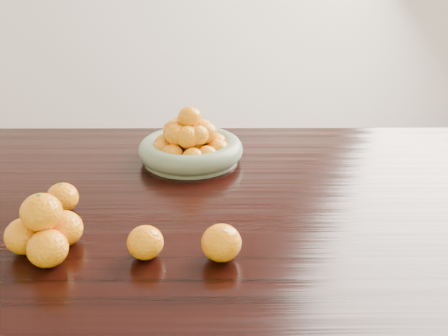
{
  "coord_description": "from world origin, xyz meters",
  "views": [
    {
      "loc": [
        -0.0,
        -1.1,
        1.3
      ],
      "look_at": [
        0.0,
        -0.02,
        0.83
      ],
      "focal_mm": 40.0,
      "sensor_mm": 36.0,
      "label": 1
    }
  ],
  "objects_px": {
    "dining_table": "(224,226)",
    "fruit_bowl": "(191,145)",
    "orange_pyramid": "(44,231)",
    "loose_orange_0": "(63,198)"
  },
  "relations": [
    {
      "from": "fruit_bowl",
      "to": "loose_orange_0",
      "type": "relative_size",
      "value": 4.08
    },
    {
      "from": "dining_table",
      "to": "loose_orange_0",
      "type": "xyz_separation_m",
      "value": [
        -0.37,
        -0.08,
        0.12
      ]
    },
    {
      "from": "dining_table",
      "to": "loose_orange_0",
      "type": "relative_size",
      "value": 27.63
    },
    {
      "from": "orange_pyramid",
      "to": "fruit_bowl",
      "type": "bearing_deg",
      "value": 61.61
    },
    {
      "from": "fruit_bowl",
      "to": "dining_table",
      "type": "bearing_deg",
      "value": -67.14
    },
    {
      "from": "orange_pyramid",
      "to": "loose_orange_0",
      "type": "bearing_deg",
      "value": 95.94
    },
    {
      "from": "orange_pyramid",
      "to": "loose_orange_0",
      "type": "height_order",
      "value": "orange_pyramid"
    },
    {
      "from": "dining_table",
      "to": "fruit_bowl",
      "type": "xyz_separation_m",
      "value": [
        -0.09,
        0.22,
        0.14
      ]
    },
    {
      "from": "dining_table",
      "to": "fruit_bowl",
      "type": "distance_m",
      "value": 0.27
    },
    {
      "from": "fruit_bowl",
      "to": "loose_orange_0",
      "type": "xyz_separation_m",
      "value": [
        -0.28,
        -0.3,
        -0.01
      ]
    }
  ]
}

